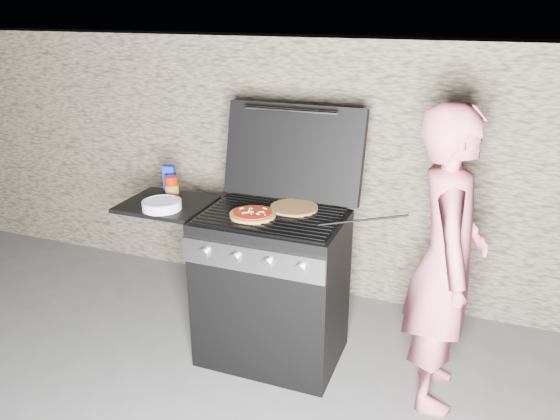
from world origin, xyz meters
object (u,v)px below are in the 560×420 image
(pizza_topped, at_px, (253,214))
(sauce_jar, at_px, (172,186))
(person, at_px, (446,262))
(gas_grill, at_px, (233,281))

(pizza_topped, distance_m, sauce_jar, 0.62)
(sauce_jar, distance_m, person, 1.65)
(pizza_topped, height_order, person, person)
(gas_grill, distance_m, pizza_topped, 0.50)
(sauce_jar, height_order, person, person)
(person, bearing_deg, sauce_jar, 78.32)
(pizza_topped, bearing_deg, person, 2.04)
(pizza_topped, xyz_separation_m, person, (1.04, 0.04, -0.13))
(sauce_jar, xyz_separation_m, person, (1.64, -0.12, -0.17))
(sauce_jar, relative_size, person, 0.08)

